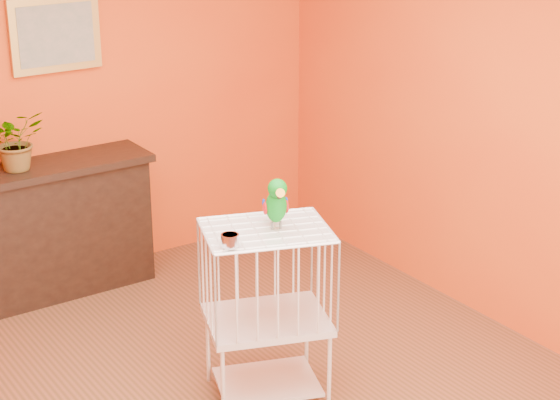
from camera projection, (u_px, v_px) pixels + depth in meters
room_shell at (230, 139)px, 4.52m from camera, size 4.50×4.50×4.50m
console_cabinet at (62, 227)px, 6.41m from camera, size 1.26×0.45×0.94m
potted_plant at (16, 147)px, 6.07m from camera, size 0.39×0.42×0.31m
framed_picture at (56, 34)px, 6.18m from camera, size 0.62×0.04×0.50m
birdcage at (267, 311)px, 5.12m from camera, size 0.79×0.70×1.01m
feed_cup at (230, 240)px, 4.71m from camera, size 0.09×0.09×0.07m
parrot at (276, 203)px, 4.91m from camera, size 0.16×0.26×0.29m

